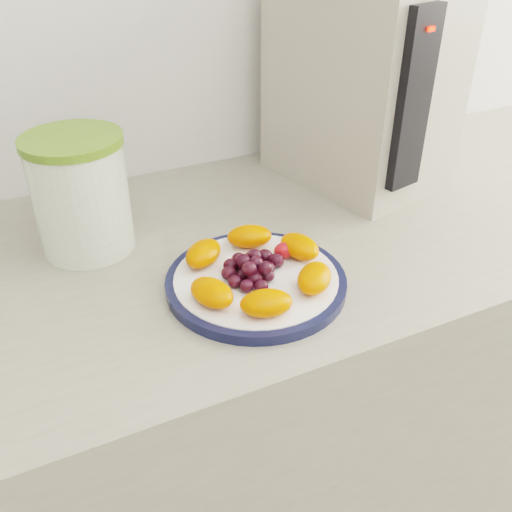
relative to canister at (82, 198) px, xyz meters
name	(u,v)px	position (x,y,z in m)	size (l,w,h in m)	color
counter	(276,419)	(0.29, -0.08, -0.53)	(3.50, 0.60, 0.90)	gray
cabinet_face	(275,429)	(0.29, -0.08, -0.56)	(3.48, 0.58, 0.84)	#967455
plate_rim	(256,282)	(0.18, -0.21, -0.07)	(0.25, 0.25, 0.01)	#111735
plate_face	(256,281)	(0.18, -0.21, -0.07)	(0.22, 0.22, 0.02)	white
canister	(82,198)	(0.00, 0.00, 0.00)	(0.14, 0.14, 0.16)	#3F6516
canister_lid	(71,140)	(0.00, 0.00, 0.09)	(0.14, 0.14, 0.01)	#587D25
appliance_body	(361,77)	(0.51, 0.04, 0.10)	(0.21, 0.30, 0.37)	#AAA291
appliance_panel	(413,102)	(0.49, -0.12, 0.11)	(0.06, 0.02, 0.28)	black
appliance_led	(431,29)	(0.49, -0.13, 0.22)	(0.01, 0.01, 0.01)	#FF0C05
fruit_plate	(258,266)	(0.19, -0.20, -0.05)	(0.21, 0.22, 0.03)	#FF5100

